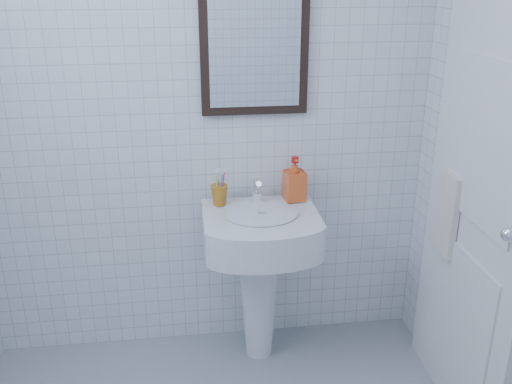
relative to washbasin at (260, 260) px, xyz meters
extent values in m
cube|color=silver|center=(-0.24, 0.21, 0.69)|extent=(2.20, 0.02, 2.50)
cone|color=white|center=(0.00, 0.02, -0.22)|extent=(0.21, 0.21, 0.67)
cube|color=white|center=(0.00, -0.03, 0.18)|extent=(0.54, 0.39, 0.16)
cube|color=white|center=(0.00, 0.12, 0.25)|extent=(0.54, 0.10, 0.03)
cylinder|color=silver|center=(0.00, -0.05, 0.27)|extent=(0.34, 0.34, 0.01)
cylinder|color=white|center=(0.00, 0.10, 0.29)|extent=(0.05, 0.05, 0.05)
cylinder|color=white|center=(0.00, 0.08, 0.35)|extent=(0.03, 0.10, 0.08)
cylinder|color=white|center=(0.00, 0.12, 0.33)|extent=(0.03, 0.05, 0.09)
imported|color=red|center=(0.19, 0.11, 0.37)|extent=(0.11, 0.11, 0.22)
cube|color=black|center=(0.00, 0.20, 0.99)|extent=(0.50, 0.04, 0.62)
cube|color=white|center=(0.00, 0.18, 0.99)|extent=(0.42, 0.00, 0.54)
cube|color=silver|center=(0.84, -0.44, 0.44)|extent=(0.04, 0.80, 2.00)
torus|color=white|center=(0.82, -0.27, 0.49)|extent=(0.01, 0.18, 0.18)
cube|color=silver|center=(0.80, -0.27, 0.31)|extent=(0.03, 0.16, 0.38)
camera|label=1|loc=(-0.34, -2.44, 1.33)|focal=40.00mm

